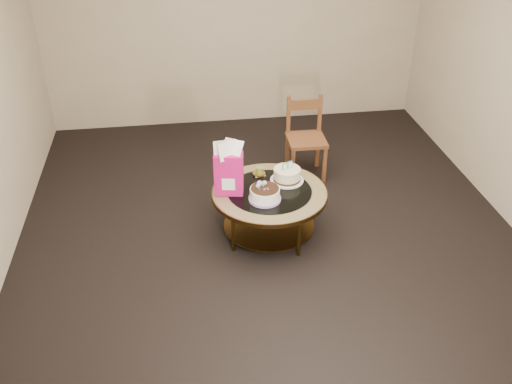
{
  "coord_description": "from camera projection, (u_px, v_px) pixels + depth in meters",
  "views": [
    {
      "loc": [
        -0.73,
        -4.16,
        3.08
      ],
      "look_at": [
        -0.12,
        0.02,
        0.44
      ],
      "focal_mm": 40.0,
      "sensor_mm": 36.0,
      "label": 1
    }
  ],
  "objects": [
    {
      "name": "gift_bag",
      "position": [
        229.0,
        168.0,
        4.82
      ],
      "size": [
        0.26,
        0.21,
        0.49
      ],
      "rotation": [
        0.0,
        0.0,
        -0.18
      ],
      "color": "#DA1483",
      "rests_on": "coffee_table"
    },
    {
      "name": "decorated_cake",
      "position": [
        265.0,
        194.0,
        4.82
      ],
      "size": [
        0.28,
        0.28,
        0.16
      ],
      "rotation": [
        0.0,
        0.0,
        -0.36
      ],
      "color": "#B28FCA",
      "rests_on": "coffee_table"
    },
    {
      "name": "pillar_candle",
      "position": [
        259.0,
        172.0,
        5.19
      ],
      "size": [
        0.12,
        0.12,
        0.09
      ],
      "rotation": [
        0.0,
        0.0,
        0.2
      ],
      "color": "#EFCD62",
      "rests_on": "coffee_table"
    },
    {
      "name": "ground",
      "position": [
        269.0,
        233.0,
        5.21
      ],
      "size": [
        5.0,
        5.0,
        0.0
      ],
      "primitive_type": "plane",
      "color": "black",
      "rests_on": "ground"
    },
    {
      "name": "dining_chair",
      "position": [
        306.0,
        138.0,
        5.92
      ],
      "size": [
        0.39,
        0.39,
        0.84
      ],
      "rotation": [
        0.0,
        0.0,
        -0.02
      ],
      "color": "brown",
      "rests_on": "ground"
    },
    {
      "name": "room_walls",
      "position": [
        271.0,
        71.0,
        4.39
      ],
      "size": [
        4.52,
        5.02,
        2.61
      ],
      "color": "tan",
      "rests_on": "ground"
    },
    {
      "name": "cream_cake",
      "position": [
        287.0,
        175.0,
        5.08
      ],
      "size": [
        0.3,
        0.3,
        0.19
      ],
      "rotation": [
        0.0,
        0.0,
        0.42
      ],
      "color": "white",
      "rests_on": "coffee_table"
    },
    {
      "name": "coffee_table",
      "position": [
        269.0,
        198.0,
        5.01
      ],
      "size": [
        1.02,
        1.02,
        0.46
      ],
      "color": "#513817",
      "rests_on": "ground"
    }
  ]
}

